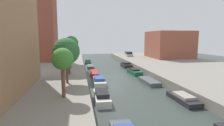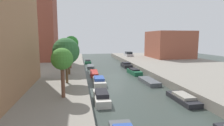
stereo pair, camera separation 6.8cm
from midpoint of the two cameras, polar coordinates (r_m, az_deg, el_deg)
ground_plane at (r=30.02m, az=1.20°, el=-4.03°), size 84.00×84.00×0.00m
quay_left at (r=30.72m, az=-27.44°, el=-3.71°), size 20.00×64.00×1.00m
quay_right at (r=36.02m, az=25.30°, el=-1.98°), size 20.00×64.00×1.00m
apartment_tower_far at (r=45.54m, az=-23.82°, el=13.73°), size 10.00×8.34×20.69m
low_block_right at (r=51.18m, az=17.57°, el=5.60°), size 10.00×10.38×6.94m
street_tree_0 at (r=16.19m, az=-15.31°, el=0.97°), size 1.90×1.90×4.37m
street_tree_1 at (r=21.34m, az=-14.17°, el=3.58°), size 3.06×3.06×5.24m
street_tree_2 at (r=26.51m, az=-13.41°, el=3.11°), size 1.92×1.92×4.12m
street_tree_3 at (r=31.91m, az=-12.92°, el=4.38°), size 2.27×2.27×4.52m
street_tree_4 at (r=37.37m, az=-12.60°, el=6.12°), size 2.77×2.77×5.59m
parked_car at (r=52.32m, az=5.21°, el=2.77°), size 1.94×4.12×1.32m
moored_boat_left_1 at (r=18.14m, az=-3.24°, el=-10.61°), size 1.49×4.30×1.08m
moored_boat_left_2 at (r=24.65m, az=-4.01°, el=-5.72°), size 1.68×4.29×0.97m
moored_boat_left_3 at (r=30.67m, az=-5.61°, el=-3.24°), size 1.41×4.51×0.60m
moored_boat_left_4 at (r=38.19m, az=-6.72°, el=-1.09°), size 1.54×3.87×0.54m
moored_boat_left_5 at (r=45.10m, az=-7.56°, el=0.36°), size 1.63×3.61×0.78m
moored_boat_right_1 at (r=19.43m, az=21.51°, el=-10.31°), size 1.46×4.24×0.76m
moored_boat_right_2 at (r=25.62m, az=11.65°, el=-5.68°), size 1.71×4.57×0.53m
moored_boat_right_3 at (r=31.48m, az=7.10°, el=-2.76°), size 1.69×4.14×0.94m
moored_boat_right_4 at (r=38.93m, az=4.55°, el=-0.65°), size 1.66×3.90×1.01m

